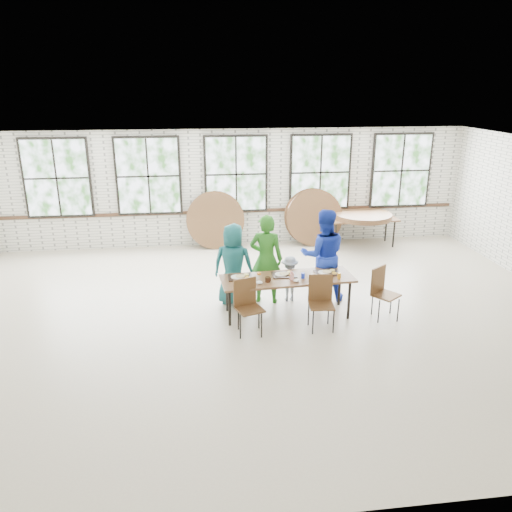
{
  "coord_description": "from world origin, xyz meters",
  "views": [
    {
      "loc": [
        -1.1,
        -8.22,
        4.06
      ],
      "look_at": [
        0.0,
        0.4,
        1.05
      ],
      "focal_mm": 35.0,
      "sensor_mm": 36.0,
      "label": 1
    }
  ],
  "objects": [
    {
      "name": "round_tops_stacked",
      "position": [
        3.25,
        3.93,
        0.8
      ],
      "size": [
        1.5,
        1.5,
        0.13
      ],
      "color": "brown",
      "rests_on": "storage_table"
    },
    {
      "name": "tabletop_clutter",
      "position": [
        0.62,
        0.01,
        0.77
      ],
      "size": [
        2.05,
        0.57,
        0.11
      ],
      "color": "black",
      "rests_on": "dining_table"
    },
    {
      "name": "chair_near_left",
      "position": [
        -0.27,
        -0.52,
        0.56
      ],
      "size": [
        0.53,
        0.52,
        0.95
      ],
      "rotation": [
        0.0,
        0.0,
        0.34
      ],
      "color": "#54361C",
      "rests_on": "ground"
    },
    {
      "name": "chair_spare",
      "position": [
        2.22,
        -0.25,
        0.56
      ],
      "size": [
        0.58,
        0.58,
        0.95
      ],
      "rotation": [
        0.0,
        0.0,
        0.64
      ],
      "color": "#54361C",
      "rests_on": "ground"
    },
    {
      "name": "adult_blue",
      "position": [
        1.35,
        0.69,
        0.91
      ],
      "size": [
        0.95,
        0.78,
        1.82
      ],
      "primitive_type": "imported",
      "rotation": [
        0.0,
        0.0,
        3.04
      ],
      "color": "#1831AD",
      "rests_on": "ground"
    },
    {
      "name": "room",
      "position": [
        0.0,
        4.44,
        1.83
      ],
      "size": [
        12.0,
        12.0,
        12.0
      ],
      "color": "#AF9E8B",
      "rests_on": "ground"
    },
    {
      "name": "chair_near_right",
      "position": [
        1.02,
        -0.51,
        0.56
      ],
      "size": [
        0.46,
        0.44,
        0.95
      ],
      "rotation": [
        0.0,
        0.0,
        -0.1
      ],
      "color": "#54361C",
      "rests_on": "ground"
    },
    {
      "name": "adult_teal",
      "position": [
        -0.4,
        0.69,
        0.8
      ],
      "size": [
        0.89,
        0.71,
        1.59
      ],
      "primitive_type": "imported",
      "rotation": [
        0.0,
        0.0,
        2.85
      ],
      "color": "#1C646E",
      "rests_on": "ground"
    },
    {
      "name": "round_tops_leaning",
      "position": [
        1.15,
        4.21,
        0.73
      ],
      "size": [
        4.09,
        0.48,
        1.49
      ],
      "color": "brown",
      "rests_on": "ground"
    },
    {
      "name": "toddler",
      "position": [
        0.7,
        0.69,
        0.45
      ],
      "size": [
        0.59,
        0.35,
        0.91
      ],
      "primitive_type": "imported",
      "rotation": [
        0.0,
        0.0,
        3.16
      ],
      "color": "#13253D",
      "rests_on": "ground"
    },
    {
      "name": "adult_green",
      "position": [
        0.23,
        0.69,
        0.88
      ],
      "size": [
        0.73,
        0.57,
        1.76
      ],
      "primitive_type": "imported",
      "rotation": [
        0.0,
        0.0,
        2.88
      ],
      "color": "#276E1D",
      "rests_on": "ground"
    },
    {
      "name": "storage_table",
      "position": [
        3.25,
        3.93,
        0.69
      ],
      "size": [
        1.82,
        0.81,
        0.74
      ],
      "rotation": [
        0.0,
        0.0,
        0.03
      ],
      "color": "brown",
      "rests_on": "ground"
    },
    {
      "name": "dining_table",
      "position": [
        0.53,
        0.04,
        0.69
      ],
      "size": [
        2.45,
        0.96,
        0.74
      ],
      "rotation": [
        0.0,
        0.0,
        0.07
      ],
      "color": "brown",
      "rests_on": "ground"
    }
  ]
}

